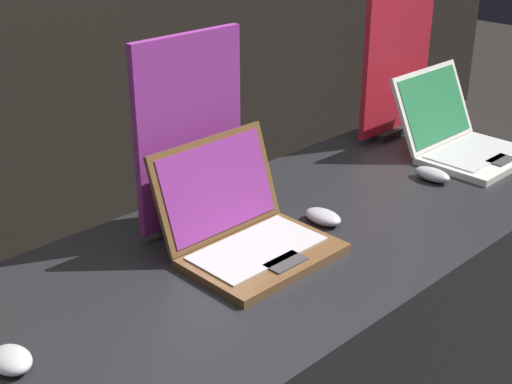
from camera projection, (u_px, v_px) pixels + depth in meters
name	position (u px, v px, depth m)	size (l,w,h in m)	color
mouse_front	(11.00, 360.00, 1.26)	(0.07, 0.09, 0.03)	#B2B2B7
laptop_middle	(245.00, 228.00, 1.63)	(0.34, 0.32, 0.24)	brown
mouse_middle	(323.00, 217.00, 1.78)	(0.06, 0.10, 0.03)	#B2B2B7
promo_stand_middle	(190.00, 138.00, 1.68)	(0.31, 0.07, 0.48)	black
laptop_back	(460.00, 137.00, 2.18)	(0.33, 0.35, 0.24)	silver
mouse_back	(432.00, 175.00, 2.02)	(0.06, 0.11, 0.04)	#B2B2B7
promo_stand_back	(396.00, 68.00, 2.28)	(0.33, 0.07, 0.47)	black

